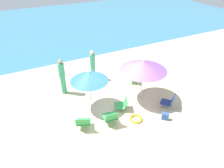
% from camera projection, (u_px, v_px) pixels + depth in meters
% --- Properties ---
extents(ground_plane, '(40.00, 40.00, 0.00)m').
position_uv_depth(ground_plane, '(114.00, 107.00, 9.05)').
color(ground_plane, beige).
extents(sea_water, '(40.00, 16.00, 0.01)m').
position_uv_depth(sea_water, '(48.00, 25.00, 18.95)').
color(sea_water, teal).
rests_on(sea_water, ground_plane).
extents(umbrella_blue, '(1.57, 1.57, 1.80)m').
position_uv_depth(umbrella_blue, '(89.00, 76.00, 8.26)').
color(umbrella_blue, silver).
rests_on(umbrella_blue, ground_plane).
extents(umbrella_purple, '(2.05, 2.05, 1.97)m').
position_uv_depth(umbrella_purple, '(143.00, 66.00, 8.72)').
color(umbrella_purple, silver).
rests_on(umbrella_purple, ground_plane).
extents(beach_chair_a, '(0.71, 0.73, 0.67)m').
position_uv_depth(beach_chair_a, '(169.00, 101.00, 8.85)').
color(beach_chair_a, navy).
rests_on(beach_chair_a, ground_plane).
extents(beach_chair_b, '(0.71, 0.69, 0.53)m').
position_uv_depth(beach_chair_b, '(122.00, 104.00, 8.78)').
color(beach_chair_b, '#33934C').
rests_on(beach_chair_b, ground_plane).
extents(beach_chair_c, '(0.60, 0.67, 0.68)m').
position_uv_depth(beach_chair_c, '(111.00, 117.00, 8.00)').
color(beach_chair_c, '#33934C').
rests_on(beach_chair_c, ground_plane).
extents(beach_chair_d, '(0.74, 0.74, 0.68)m').
position_uv_depth(beach_chair_d, '(135.00, 76.00, 10.61)').
color(beach_chair_d, '#33934C').
rests_on(beach_chair_d, ground_plane).
extents(beach_chair_e, '(0.70, 0.69, 0.65)m').
position_uv_depth(beach_chair_e, '(83.00, 122.00, 7.76)').
color(beach_chair_e, '#33934C').
rests_on(beach_chair_e, ground_plane).
extents(person_a, '(0.29, 0.29, 1.77)m').
position_uv_depth(person_a, '(62.00, 77.00, 9.49)').
color(person_a, '#389970').
rests_on(person_a, ground_plane).
extents(person_b, '(0.28, 0.28, 1.63)m').
position_uv_depth(person_b, '(93.00, 65.00, 10.62)').
color(person_b, '#389970').
rests_on(person_b, ground_plane).
extents(swim_ring, '(0.54, 0.54, 0.09)m').
position_uv_depth(swim_ring, '(136.00, 119.00, 8.36)').
color(swim_ring, yellow).
rests_on(swim_ring, ground_plane).
extents(beach_bag, '(0.32, 0.31, 0.30)m').
position_uv_depth(beach_bag, '(165.00, 116.00, 8.32)').
color(beach_bag, '#2D519E').
rests_on(beach_bag, ground_plane).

